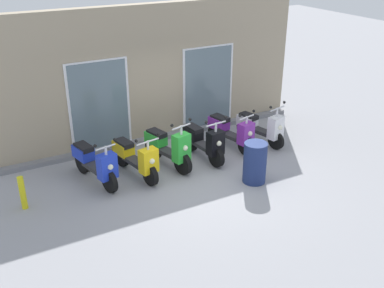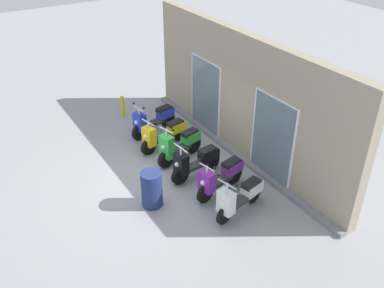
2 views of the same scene
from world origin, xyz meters
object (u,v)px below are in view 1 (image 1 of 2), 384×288
Objects in this scene: scooter_black at (203,141)px; curb_bollard at (23,193)px; scooter_green at (168,147)px; scooter_purple at (231,131)px; scooter_blue at (95,163)px; trash_bin at (255,163)px; scooter_yellow at (135,157)px; scooter_white at (261,126)px.

curb_bollard is (-4.18, -0.20, -0.11)m from scooter_black.
scooter_purple is at bearing 3.82° from scooter_green.
scooter_green reaches higher than scooter_blue.
scooter_purple is at bearing 74.19° from trash_bin.
scooter_green is 2.21× the size of curb_bollard.
curb_bollard is (-2.45, -0.21, -0.09)m from scooter_yellow.
scooter_purple is (2.63, 0.15, 0.04)m from scooter_yellow.
scooter_yellow is 2.63m from scooter_purple.
scooter_yellow is at bearing 4.85° from curb_bollard.
curb_bollard is at bearing -168.04° from scooter_blue.
scooter_yellow is at bearing -178.21° from scooter_green.
scooter_purple is (0.89, 0.16, 0.02)m from scooter_black.
scooter_white reaches higher than trash_bin.
scooter_black reaches higher than curb_bollard.
scooter_white reaches higher than scooter_yellow.
scooter_purple is (3.51, 0.02, 0.01)m from scooter_blue.
scooter_purple is 1.70× the size of trash_bin.
scooter_white is 5.94m from curb_bollard.
scooter_black is at bearing -2.25° from scooter_green.
scooter_yellow is at bearing 145.21° from trash_bin.
curb_bollard is at bearing -177.29° from scooter_black.
scooter_purple is at bearing 9.89° from scooter_black.
scooter_white reaches higher than scooter_blue.
scooter_white is (0.86, -0.07, -0.02)m from scooter_purple.
scooter_purple is 1.03× the size of scooter_white.
trash_bin is (0.42, -1.49, 0.00)m from scooter_black.
curb_bollard is (-3.28, -0.23, -0.14)m from scooter_green.
scooter_green reaches higher than trash_bin.
scooter_green reaches higher than scooter_purple.
scooter_black is 2.21× the size of curb_bollard.
scooter_black is at bearing -2.93° from scooter_blue.
scooter_black is (1.74, -0.01, 0.02)m from scooter_yellow.
scooter_green reaches higher than scooter_black.
trash_bin is at bearing -15.68° from curb_bollard.
trash_bin is (4.61, -1.29, 0.11)m from curb_bollard.
scooter_purple reaches higher than curb_bollard.
scooter_black is 0.99× the size of scooter_purple.
scooter_yellow is 1.05× the size of scooter_black.
scooter_black is at bearing -0.32° from scooter_yellow.
scooter_blue is 1.72m from scooter_green.
scooter_green reaches higher than curb_bollard.
scooter_blue is at bearing -179.65° from scooter_purple.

